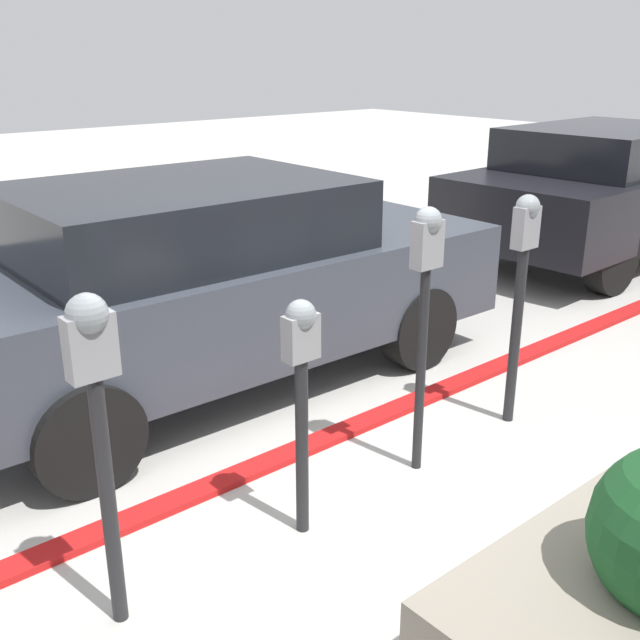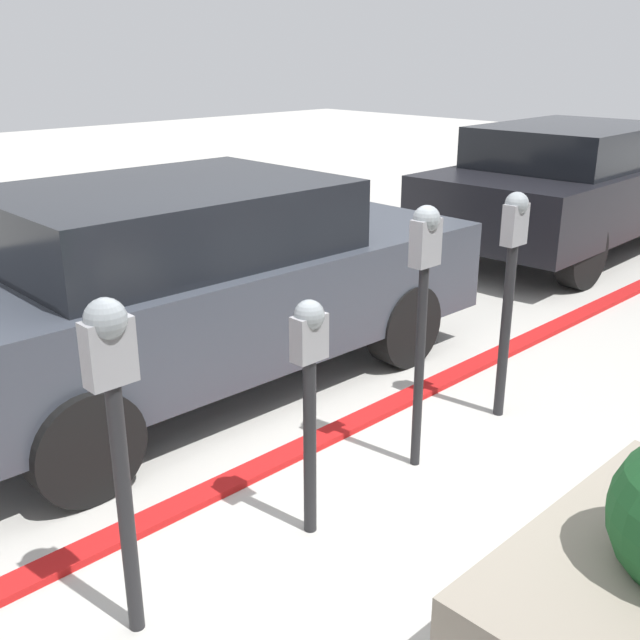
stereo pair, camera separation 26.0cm
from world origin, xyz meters
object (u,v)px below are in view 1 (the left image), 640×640
Objects in this scene: parking_meter_second at (301,374)px; parking_meter_middle at (425,283)px; parked_car_rear at (608,187)px; parking_meter_nearest at (96,397)px; parking_meter_fourth at (522,271)px; parked_car_middle at (201,279)px.

parking_meter_second is 0.94m from parking_meter_middle.
parking_meter_nearest is at bearing -167.07° from parked_car_rear.
parking_meter_second is 0.80× the size of parking_meter_middle.
parking_meter_fourth is at bearing -158.72° from parked_car_rear.
parking_meter_fourth is 0.34× the size of parked_car_rear.
parking_meter_second is at bearing -0.93° from parking_meter_nearest.
parked_car_rear reaches higher than parking_meter_fourth.
parking_meter_fourth is (2.82, 0.04, -0.03)m from parking_meter_nearest.
parking_meter_nearest is 0.34× the size of parked_car_rear.
parked_car_rear reaches higher than parking_meter_nearest.
parking_meter_second is 0.83× the size of parking_meter_fourth.
parking_meter_nearest is 0.98× the size of parking_meter_fourth.
parking_meter_middle is at bearing 2.46° from parking_meter_second.
parking_meter_middle is (1.91, 0.02, 0.08)m from parking_meter_nearest.
parking_meter_middle is 5.60m from parked_car_rear.
parking_meter_nearest is 0.34× the size of parked_car_middle.
parked_car_middle reaches higher than parking_meter_nearest.
parked_car_rear is (6.17, 1.93, -0.06)m from parking_meter_second.
parking_meter_second is 0.29× the size of parked_car_middle.
parking_meter_fourth is (0.91, 0.02, -0.10)m from parking_meter_middle.
parked_car_rear is (5.53, 0.01, 0.03)m from parked_car_middle.
parking_meter_fourth is (1.81, 0.05, 0.16)m from parking_meter_second.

